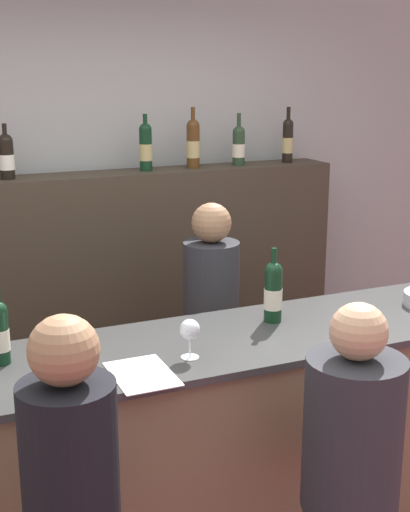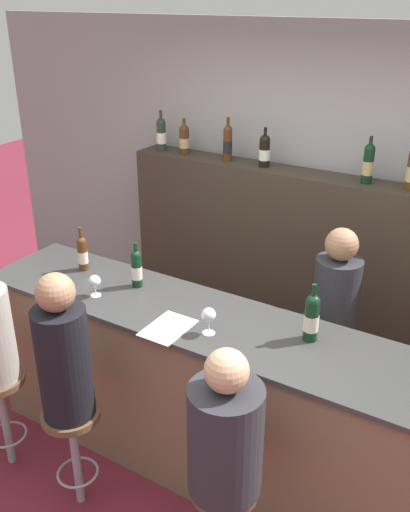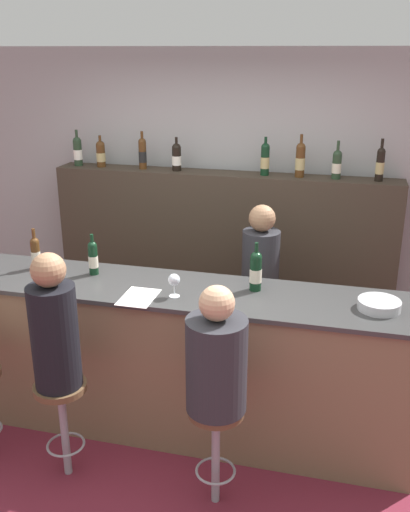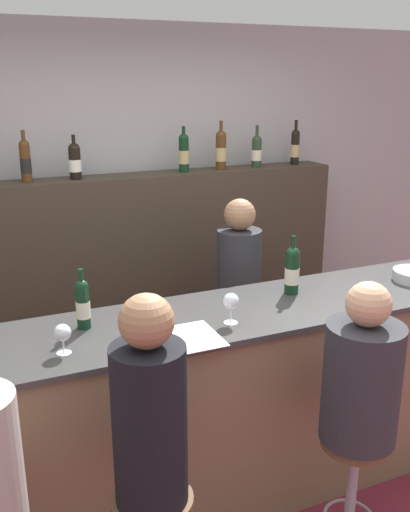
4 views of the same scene
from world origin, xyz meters
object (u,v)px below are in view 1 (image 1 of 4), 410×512
Objects in this scene: guest_seated_middle at (70,469)px; guest_seated_right at (353,424)px; wine_bottle_counter_2 at (273,291)px; wine_bottle_backbar_3 at (6,156)px; wine_bottle_backbar_4 at (146,147)px; wine_bottle_backbar_7 at (288,140)px; wine_bottle_backbar_5 at (193,143)px; wine_glass_1 at (190,330)px; wine_bottle_counter_1 at (0,332)px; wine_bottle_backbar_6 at (239,145)px; bartender at (211,358)px.

guest_seated_middle is 1.13× the size of guest_seated_right.
wine_bottle_backbar_3 is at bearing 126.18° from wine_bottle_counter_2.
wine_bottle_backbar_3 reaches higher than guest_seated_right.
wine_bottle_backbar_4 is 0.91m from wine_bottle_backbar_7.
guest_seated_middle is at bearing -94.70° from wine_bottle_backbar_3.
guest_seated_middle reaches higher than wine_bottle_counter_2.
wine_bottle_counter_2 is 1.34m from wine_bottle_backbar_5.
wine_bottle_backbar_7 is at bearing -0.00° from wine_bottle_backbar_4.
wine_glass_1 is at bearing 127.99° from guest_seated_right.
wine_glass_1 is 0.68m from guest_seated_right.
wine_bottle_counter_2 is (1.14, -0.00, 0.01)m from wine_bottle_counter_1.
wine_bottle_backbar_3 is 1.05m from wine_bottle_backbar_5.
wine_bottle_backbar_3 is 0.94× the size of wine_bottle_backbar_6.
wine_bottle_backbar_5 is 0.29m from wine_bottle_backbar_6.
bartender is (-0.05, 0.54, -0.51)m from wine_bottle_counter_2.
bartender is at bearing 60.66° from wine_glass_1.
wine_bottle_backbar_7 is 2.78m from guest_seated_middle.
wine_bottle_backbar_5 is (0.29, -0.00, 0.01)m from wine_bottle_backbar_4.
wine_glass_1 is (-0.63, -1.47, -0.54)m from wine_bottle_backbar_5.
wine_bottle_backbar_4 is 0.95× the size of wine_bottle_backbar_7.
guest_seated_middle is 0.56× the size of bartender.
wine_bottle_counter_2 is 0.54m from wine_glass_1.
wine_bottle_backbar_4 reaches higher than wine_bottle_backbar_6.
wine_bottle_counter_1 is 1.03× the size of wine_bottle_backbar_3.
wine_bottle_backbar_6 reaches higher than bartender.
wine_bottle_backbar_6 is 2.57m from guest_seated_middle.
guest_seated_right is at bearing -96.83° from wine_bottle_counter_2.
wine_bottle_counter_1 is at bearing -142.00° from wine_bottle_backbar_6.
guest_seated_middle is (-1.06, -0.74, -0.18)m from wine_bottle_counter_2.
wine_bottle_backbar_4 is 2.11m from guest_seated_right.
wine_bottle_backbar_4 is at bearing 180.00° from wine_bottle_backbar_7.
guest_seated_middle is (-0.92, -1.97, -0.69)m from wine_bottle_backbar_4.
guest_seated_right is 1.31m from bartender.
wine_bottle_backbar_5 reaches higher than guest_seated_middle.
wine_bottle_counter_1 is at bearing 145.06° from guest_seated_right.
wine_bottle_backbar_7 is at bearing -0.00° from wine_bottle_backbar_6.
guest_seated_right is (0.40, -0.51, -0.22)m from wine_glass_1.
guest_seated_middle is (-1.83, -1.97, -0.69)m from wine_bottle_backbar_7.
wine_bottle_backbar_7 reaches higher than wine_bottle_counter_2.
wine_bottle_backbar_3 reaches higher than guest_seated_middle.
wine_bottle_backbar_6 is at bearing 55.01° from bartender.
guest_seated_right is (-0.86, -1.97, -0.75)m from wine_bottle_backbar_7.
bartender reaches higher than wine_bottle_counter_2.
guest_seated_right is at bearing -104.88° from wine_bottle_backbar_6.
wine_bottle_backbar_7 reaches higher than wine_bottle_backbar_6.
guest_seated_middle is at bearing -132.89° from wine_bottle_backbar_7.
wine_bottle_backbar_5 is at bearing 74.40° from bartender.
wine_bottle_backbar_7 is at bearing 66.54° from guest_seated_right.
wine_bottle_backbar_3 reaches higher than wine_bottle_counter_1.
wine_bottle_backbar_5 is 0.62m from wine_bottle_backbar_7.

